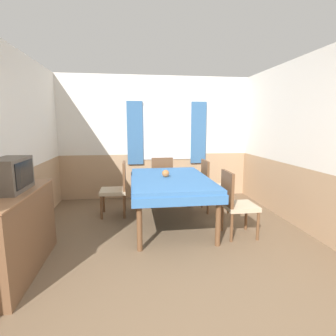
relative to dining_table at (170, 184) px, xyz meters
The scene contains 11 objects.
wall_back 1.79m from the dining_table, 91.71° to the left, with size 4.44×0.10×2.60m.
wall_left 2.23m from the dining_table, behind, with size 0.05×4.41×2.60m.
wall_right 2.11m from the dining_table, 10.10° to the right, with size 0.05×4.41×2.60m.
dining_table is the anchor object (origin of this frame).
chair_left_far 1.04m from the dining_table, 146.59° to the left, with size 0.44×0.44×0.95m.
chair_right_near 1.04m from the dining_table, 33.41° to the right, with size 0.44×0.44×0.95m.
chair_head_window 1.19m from the dining_table, 90.00° to the left, with size 0.44×0.44×0.95m.
chair_right_far 1.04m from the dining_table, 33.41° to the left, with size 0.44×0.44×0.95m.
sideboard 2.19m from the dining_table, 148.01° to the right, with size 0.46×1.39×0.89m.
tv 2.19m from the dining_table, 149.50° to the right, with size 0.29×0.54×0.35m.
vase 0.18m from the dining_table, 152.88° to the left, with size 0.12×0.12×0.12m.
Camera 1 is at (-0.52, -1.63, 1.59)m, focal length 28.00 mm.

